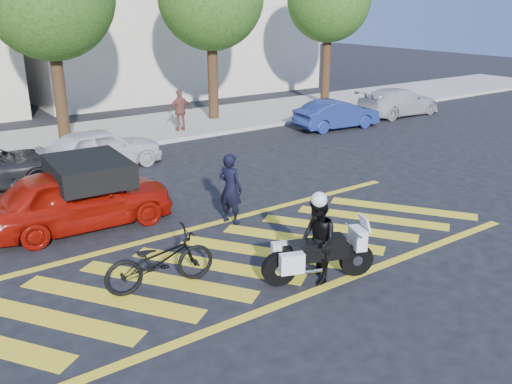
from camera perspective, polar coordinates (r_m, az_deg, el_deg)
ground at (r=11.20m, az=-1.52°, el=-6.93°), size 90.00×90.00×0.00m
sidewalk at (r=21.68m, az=-19.42°, el=5.22°), size 60.00×5.00×0.15m
crosswalk at (r=11.18m, az=-1.68°, el=-6.96°), size 12.33×4.00×0.01m
tree_right at (r=23.79m, az=-4.57°, el=19.49°), size 4.40×4.40×7.41m
tree_far_right at (r=27.68m, az=7.77°, el=19.14°), size 4.00×4.00×7.10m
officer_bike at (r=12.64m, az=-2.71°, el=0.36°), size 0.62×0.73×1.70m
bicycle at (r=10.04m, az=-10.10°, el=-7.08°), size 2.12×0.96×1.08m
police_motorcycle at (r=10.19m, az=6.44°, el=-6.57°), size 2.10×1.11×0.97m
officer_moto at (r=10.04m, az=6.48°, el=-5.13°), size 0.85×0.96×1.63m
red_convertible at (r=13.06m, az=-18.18°, el=-0.58°), size 4.32×1.91×1.44m
parked_mid_right at (r=17.61m, az=-16.04°, el=4.41°), size 3.86×1.69×1.29m
parked_right at (r=22.78m, az=8.51°, el=8.09°), size 3.74×1.61×1.20m
parked_far_right at (r=26.15m, az=14.77°, el=9.17°), size 4.33×1.80×1.25m
pedestrian_right at (r=21.69m, az=-7.96°, el=8.52°), size 0.98×0.49×1.61m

